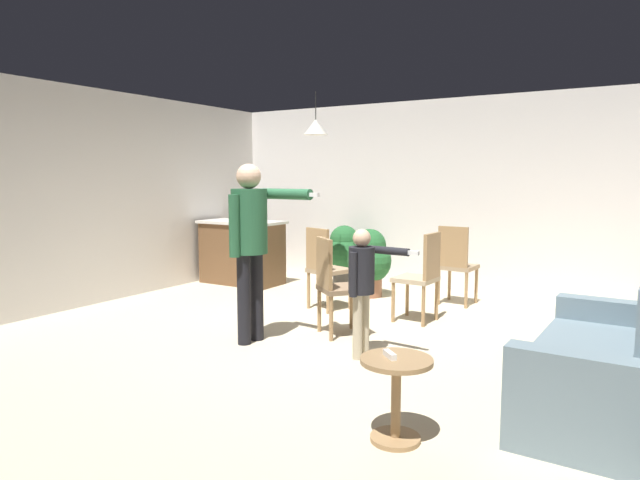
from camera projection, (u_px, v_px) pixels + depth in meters
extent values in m
plane|color=beige|center=(310.00, 339.00, 5.57)|extent=(7.68, 7.68, 0.00)
cube|color=silver|center=(427.00, 195.00, 8.14)|extent=(6.40, 0.10, 2.70)
cube|color=silver|center=(96.00, 197.00, 7.07)|extent=(0.10, 6.40, 2.70)
cube|color=slate|center=(600.00, 381.00, 3.80)|extent=(0.89, 1.46, 0.45)
cube|color=slate|center=(583.00, 409.00, 3.11)|extent=(0.85, 0.20, 0.63)
cube|color=slate|center=(613.00, 339.00, 4.47)|extent=(0.85, 0.20, 0.63)
cylinder|color=#99754C|center=(521.00, 443.00, 3.33)|extent=(0.05, 0.05, 0.06)
cylinder|color=#99754C|center=(567.00, 367.00, 4.67)|extent=(0.05, 0.05, 0.06)
cube|color=brown|center=(242.00, 253.00, 8.45)|extent=(1.20, 0.60, 0.91)
cube|color=beige|center=(242.00, 222.00, 8.40)|extent=(1.26, 0.66, 0.04)
cylinder|color=#99754C|center=(397.00, 361.00, 3.36)|extent=(0.44, 0.44, 0.03)
cylinder|color=#99754C|center=(396.00, 402.00, 3.39)|extent=(0.06, 0.06, 0.49)
cylinder|color=#99754C|center=(395.00, 438.00, 3.42)|extent=(0.31, 0.31, 0.03)
cylinder|color=black|center=(257.00, 296.00, 5.50)|extent=(0.13, 0.13, 0.87)
cylinder|color=black|center=(244.00, 300.00, 5.35)|extent=(0.13, 0.13, 0.87)
cylinder|color=#265938|center=(249.00, 221.00, 5.34)|extent=(0.35, 0.35, 0.62)
sphere|color=#D8AD8C|center=(249.00, 176.00, 5.30)|extent=(0.24, 0.24, 0.24)
cylinder|color=#265938|center=(286.00, 194.00, 5.30)|extent=(0.59, 0.16, 0.10)
cube|color=white|center=(313.00, 195.00, 5.11)|extent=(0.13, 0.05, 0.04)
cylinder|color=#265938|center=(234.00, 226.00, 5.19)|extent=(0.10, 0.10, 0.58)
cylinder|color=tan|center=(365.00, 324.00, 5.02)|extent=(0.08, 0.08, 0.58)
cylinder|color=tan|center=(357.00, 327.00, 4.92)|extent=(0.08, 0.08, 0.58)
cylinder|color=black|center=(362.00, 270.00, 4.92)|extent=(0.23, 0.23, 0.41)
sphere|color=#D8AD8C|center=(362.00, 238.00, 4.89)|extent=(0.16, 0.16, 0.16)
cylinder|color=black|center=(389.00, 251.00, 4.89)|extent=(0.39, 0.10, 0.07)
cube|color=white|center=(412.00, 253.00, 4.76)|extent=(0.13, 0.05, 0.04)
cylinder|color=black|center=(353.00, 275.00, 4.81)|extent=(0.07, 0.07, 0.39)
cylinder|color=#99754C|center=(309.00, 290.00, 6.85)|extent=(0.04, 0.04, 0.45)
cylinder|color=#99754C|center=(328.00, 295.00, 6.58)|extent=(0.04, 0.04, 0.45)
cylinder|color=#99754C|center=(330.00, 286.00, 7.08)|extent=(0.04, 0.04, 0.45)
cylinder|color=#99754C|center=(350.00, 291.00, 6.81)|extent=(0.04, 0.04, 0.45)
cube|color=#997F60|center=(329.00, 270.00, 6.80)|extent=(0.53, 0.53, 0.05)
cube|color=#99754C|center=(317.00, 249.00, 6.65)|extent=(0.37, 0.16, 0.50)
cylinder|color=#99754C|center=(423.00, 306.00, 5.99)|extent=(0.04, 0.04, 0.45)
cylinder|color=#99754C|center=(436.00, 300.00, 6.29)|extent=(0.04, 0.04, 0.45)
cylinder|color=#99754C|center=(393.00, 302.00, 6.20)|extent=(0.04, 0.04, 0.45)
cylinder|color=#99754C|center=(407.00, 296.00, 6.49)|extent=(0.04, 0.04, 0.45)
cube|color=tan|center=(415.00, 279.00, 6.21)|extent=(0.44, 0.44, 0.05)
cube|color=#99754C|center=(432.00, 256.00, 6.08)|extent=(0.06, 0.38, 0.50)
cylinder|color=#99754C|center=(438.00, 287.00, 7.05)|extent=(0.04, 0.04, 0.45)
cylinder|color=#99754C|center=(466.00, 290.00, 6.84)|extent=(0.04, 0.04, 0.45)
cylinder|color=#99754C|center=(449.00, 283.00, 7.34)|extent=(0.04, 0.04, 0.45)
cylinder|color=#99754C|center=(476.00, 286.00, 7.14)|extent=(0.04, 0.04, 0.45)
cube|color=#997F60|center=(458.00, 267.00, 7.07)|extent=(0.45, 0.45, 0.05)
cube|color=#99754C|center=(453.00, 247.00, 6.88)|extent=(0.38, 0.06, 0.50)
cylinder|color=#99754C|center=(319.00, 310.00, 5.81)|extent=(0.04, 0.04, 0.45)
cylinder|color=#99754C|center=(331.00, 319.00, 5.47)|extent=(0.04, 0.04, 0.45)
cylinder|color=#99754C|center=(351.00, 308.00, 5.93)|extent=(0.04, 0.04, 0.45)
cylinder|color=#99754C|center=(365.00, 316.00, 5.59)|extent=(0.04, 0.04, 0.45)
cube|color=#7F664C|center=(342.00, 289.00, 5.67)|extent=(0.59, 0.59, 0.05)
cube|color=#99754C|center=(324.00, 263.00, 5.58)|extent=(0.32, 0.27, 0.50)
cylinder|color=#4C4742|center=(344.00, 275.00, 8.44)|extent=(0.34, 0.34, 0.26)
sphere|color=#235B2D|center=(344.00, 253.00, 8.40)|extent=(0.58, 0.58, 0.58)
sphere|color=#235B2D|center=(344.00, 240.00, 8.38)|extent=(0.43, 0.43, 0.43)
cylinder|color=brown|center=(369.00, 286.00, 7.56)|extent=(0.35, 0.35, 0.27)
sphere|color=#235B2D|center=(369.00, 261.00, 7.52)|extent=(0.60, 0.60, 0.60)
sphere|color=#235B2D|center=(370.00, 245.00, 7.50)|extent=(0.45, 0.45, 0.45)
cube|color=white|center=(390.00, 355.00, 3.37)|extent=(0.12, 0.11, 0.04)
cone|color=silver|center=(316.00, 127.00, 7.25)|extent=(0.32, 0.32, 0.20)
cylinder|color=black|center=(316.00, 106.00, 7.22)|extent=(0.01, 0.01, 0.36)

